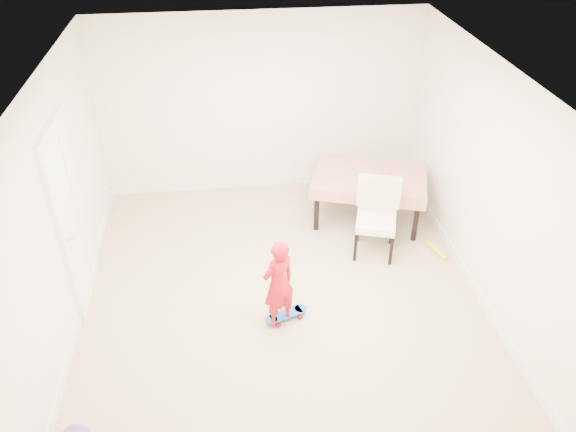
{
  "coord_description": "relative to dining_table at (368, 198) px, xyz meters",
  "views": [
    {
      "loc": [
        -0.53,
        -4.88,
        4.39
      ],
      "look_at": [
        0.1,
        0.2,
        0.95
      ],
      "focal_mm": 35.0,
      "sensor_mm": 36.0,
      "label": 1
    }
  ],
  "objects": [
    {
      "name": "ground",
      "position": [
        -1.34,
        -1.4,
        -0.34
      ],
      "size": [
        5.0,
        5.0,
        0.0
      ],
      "primitive_type": "plane",
      "color": "tan",
      "rests_on": "ground"
    },
    {
      "name": "ceiling",
      "position": [
        -1.34,
        -1.4,
        2.24
      ],
      "size": [
        4.5,
        5.0,
        0.04
      ],
      "primitive_type": "cube",
      "color": "white",
      "rests_on": "wall_back"
    },
    {
      "name": "wall_back",
      "position": [
        -1.34,
        1.08,
        0.96
      ],
      "size": [
        4.5,
        0.04,
        2.6
      ],
      "primitive_type": "cube",
      "color": "white",
      "rests_on": "ground"
    },
    {
      "name": "wall_front",
      "position": [
        -1.34,
        -3.88,
        0.96
      ],
      "size": [
        4.5,
        0.04,
        2.6
      ],
      "primitive_type": "cube",
      "color": "white",
      "rests_on": "ground"
    },
    {
      "name": "wall_left",
      "position": [
        -3.57,
        -1.4,
        0.96
      ],
      "size": [
        0.04,
        5.0,
        2.6
      ],
      "primitive_type": "cube",
      "color": "white",
      "rests_on": "ground"
    },
    {
      "name": "wall_right",
      "position": [
        0.89,
        -1.4,
        0.96
      ],
      "size": [
        0.04,
        5.0,
        2.6
      ],
      "primitive_type": "cube",
      "color": "white",
      "rests_on": "ground"
    },
    {
      "name": "door",
      "position": [
        -3.57,
        -1.1,
        0.68
      ],
      "size": [
        0.11,
        0.94,
        2.11
      ],
      "primitive_type": "cube",
      "color": "white",
      "rests_on": "ground"
    },
    {
      "name": "baseboard_back",
      "position": [
        -1.34,
        1.09,
        -0.28
      ],
      "size": [
        4.5,
        0.02,
        0.12
      ],
      "primitive_type": "cube",
      "color": "white",
      "rests_on": "ground"
    },
    {
      "name": "baseboard_left",
      "position": [
        -3.58,
        -1.4,
        -0.28
      ],
      "size": [
        0.02,
        5.0,
        0.12
      ],
      "primitive_type": "cube",
      "color": "white",
      "rests_on": "ground"
    },
    {
      "name": "baseboard_right",
      "position": [
        0.9,
        -1.4,
        -0.28
      ],
      "size": [
        0.02,
        5.0,
        0.12
      ],
      "primitive_type": "cube",
      "color": "white",
      "rests_on": "ground"
    },
    {
      "name": "dining_table",
      "position": [
        0.0,
        0.0,
        0.0
      ],
      "size": [
        1.69,
        1.34,
        0.69
      ],
      "primitive_type": null,
      "rotation": [
        0.0,
        0.0,
        -0.31
      ],
      "color": "#B80B09",
      "rests_on": "ground"
    },
    {
      "name": "dining_chair",
      "position": [
        -0.09,
        -0.74,
        0.15
      ],
      "size": [
        0.7,
        0.75,
        0.98
      ],
      "primitive_type": null,
      "rotation": [
        0.0,
        0.0,
        -0.3
      ],
      "color": "beige",
      "rests_on": "ground"
    },
    {
      "name": "skateboard",
      "position": [
        -1.34,
        -1.81,
        -0.31
      ],
      "size": [
        0.54,
        0.35,
        0.08
      ],
      "primitive_type": null,
      "rotation": [
        0.0,
        0.0,
        0.36
      ],
      "color": "blue",
      "rests_on": "ground"
    },
    {
      "name": "child",
      "position": [
        -1.42,
        -1.87,
        0.18
      ],
      "size": [
        0.46,
        0.41,
        1.06
      ],
      "primitive_type": "imported",
      "rotation": [
        0.0,
        0.0,
        3.68
      ],
      "color": "red",
      "rests_on": "ground"
    },
    {
      "name": "foam_toy",
      "position": [
        0.71,
        -0.86,
        -0.31
      ],
      "size": [
        0.18,
        0.4,
        0.06
      ],
      "primitive_type": "cylinder",
      "rotation": [
        1.57,
        0.0,
        0.3
      ],
      "color": "yellow",
      "rests_on": "ground"
    }
  ]
}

